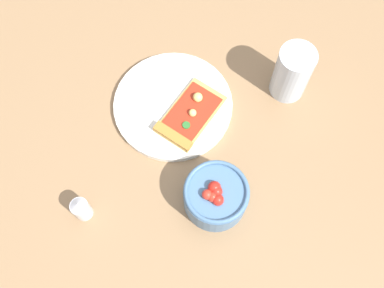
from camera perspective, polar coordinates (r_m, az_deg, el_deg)
The scene contains 6 objects.
ground_plane at distance 0.99m, azimuth -0.94°, elevation 6.52°, with size 2.40×2.40×0.00m, color #93704C.
plate at distance 0.97m, azimuth -2.34°, elevation 4.79°, with size 0.25×0.25×0.01m, color white.
pizza_slice_main at distance 0.94m, azimuth -0.48°, elevation 3.34°, with size 0.17×0.15×0.03m.
salad_bowl at distance 0.87m, azimuth 2.93°, elevation -6.40°, with size 0.12×0.12×0.08m.
soda_glass at distance 0.97m, azimuth 12.20°, elevation 8.50°, with size 0.07×0.07×0.13m.
pepper_shaker at distance 0.89m, azimuth -13.50°, elevation -7.74°, with size 0.03×0.03×0.06m.
Camera 1 is at (-0.16, -0.44, 0.87)m, focal length 43.33 mm.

